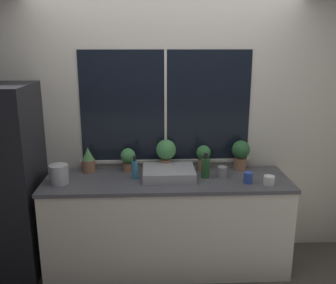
{
  "coord_description": "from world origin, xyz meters",
  "views": [
    {
      "loc": [
        -0.13,
        -2.89,
        2.1
      ],
      "look_at": [
        0.01,
        0.31,
        1.24
      ],
      "focal_mm": 40.0,
      "sensor_mm": 36.0,
      "label": 1
    }
  ],
  "objects_px": {
    "bottle_tall": "(205,167)",
    "refrigerator": "(2,182)",
    "mug_white": "(269,180)",
    "sink": "(169,173)",
    "potted_plant_far_left": "(88,160)",
    "potted_plant_center": "(166,152)",
    "kettle": "(59,174)",
    "potted_plant_far_right": "(241,153)",
    "mug_blue": "(248,178)",
    "potted_plant_left": "(128,158)",
    "mug_grey": "(222,172)",
    "soap_bottle": "(135,169)",
    "potted_plant_right": "(203,156)"
  },
  "relations": [
    {
      "from": "bottle_tall",
      "to": "refrigerator",
      "type": "bearing_deg",
      "value": 179.85
    },
    {
      "from": "mug_white",
      "to": "sink",
      "type": "bearing_deg",
      "value": 166.1
    },
    {
      "from": "potted_plant_far_left",
      "to": "potted_plant_center",
      "type": "distance_m",
      "value": 0.75
    },
    {
      "from": "sink",
      "to": "kettle",
      "type": "bearing_deg",
      "value": -173.81
    },
    {
      "from": "refrigerator",
      "to": "potted_plant_far_right",
      "type": "xyz_separation_m",
      "value": [
        2.21,
        0.21,
        0.18
      ]
    },
    {
      "from": "sink",
      "to": "potted_plant_far_right",
      "type": "bearing_deg",
      "value": 15.71
    },
    {
      "from": "potted_plant_far_left",
      "to": "bottle_tall",
      "type": "height_order",
      "value": "potted_plant_far_left"
    },
    {
      "from": "mug_blue",
      "to": "potted_plant_left",
      "type": "bearing_deg",
      "value": 161.32
    },
    {
      "from": "mug_grey",
      "to": "mug_white",
      "type": "xyz_separation_m",
      "value": [
        0.37,
        -0.2,
        -0.01
      ]
    },
    {
      "from": "potted_plant_center",
      "to": "mug_blue",
      "type": "relative_size",
      "value": 3.12
    },
    {
      "from": "mug_grey",
      "to": "kettle",
      "type": "relative_size",
      "value": 0.54
    },
    {
      "from": "potted_plant_left",
      "to": "soap_bottle",
      "type": "relative_size",
      "value": 1.06
    },
    {
      "from": "potted_plant_far_right",
      "to": "kettle",
      "type": "height_order",
      "value": "potted_plant_far_right"
    },
    {
      "from": "potted_plant_center",
      "to": "potted_plant_far_right",
      "type": "height_order",
      "value": "potted_plant_center"
    },
    {
      "from": "refrigerator",
      "to": "potted_plant_far_left",
      "type": "xyz_separation_m",
      "value": [
        0.75,
        0.21,
        0.13
      ]
    },
    {
      "from": "refrigerator",
      "to": "mug_grey",
      "type": "xyz_separation_m",
      "value": [
        2.0,
        -0.01,
        0.06
      ]
    },
    {
      "from": "bottle_tall",
      "to": "mug_white",
      "type": "bearing_deg",
      "value": -20.92
    },
    {
      "from": "potted_plant_far_right",
      "to": "kettle",
      "type": "xyz_separation_m",
      "value": [
        -1.67,
        -0.3,
        -0.08
      ]
    },
    {
      "from": "potted_plant_far_right",
      "to": "soap_bottle",
      "type": "relative_size",
      "value": 1.37
    },
    {
      "from": "potted_plant_center",
      "to": "mug_grey",
      "type": "relative_size",
      "value": 2.98
    },
    {
      "from": "sink",
      "to": "bottle_tall",
      "type": "distance_m",
      "value": 0.34
    },
    {
      "from": "potted_plant_center",
      "to": "mug_grey",
      "type": "bearing_deg",
      "value": -22.94
    },
    {
      "from": "refrigerator",
      "to": "potted_plant_right",
      "type": "height_order",
      "value": "refrigerator"
    },
    {
      "from": "potted_plant_far_right",
      "to": "bottle_tall",
      "type": "bearing_deg",
      "value": -150.43
    },
    {
      "from": "mug_grey",
      "to": "sink",
      "type": "bearing_deg",
      "value": 178.1
    },
    {
      "from": "refrigerator",
      "to": "bottle_tall",
      "type": "bearing_deg",
      "value": -0.15
    },
    {
      "from": "refrigerator",
      "to": "mug_blue",
      "type": "bearing_deg",
      "value": -4.12
    },
    {
      "from": "potted_plant_center",
      "to": "soap_bottle",
      "type": "relative_size",
      "value": 1.45
    },
    {
      "from": "potted_plant_right",
      "to": "mug_white",
      "type": "bearing_deg",
      "value": -38.36
    },
    {
      "from": "potted_plant_far_left",
      "to": "kettle",
      "type": "bearing_deg",
      "value": -124.26
    },
    {
      "from": "sink",
      "to": "mug_grey",
      "type": "relative_size",
      "value": 4.58
    },
    {
      "from": "refrigerator",
      "to": "soap_bottle",
      "type": "distance_m",
      "value": 1.2
    },
    {
      "from": "bottle_tall",
      "to": "mug_white",
      "type": "xyz_separation_m",
      "value": [
        0.53,
        -0.2,
        -0.06
      ]
    },
    {
      "from": "potted_plant_far_left",
      "to": "mug_blue",
      "type": "bearing_deg",
      "value": -14.04
    },
    {
      "from": "potted_plant_right",
      "to": "kettle",
      "type": "distance_m",
      "value": 1.35
    },
    {
      "from": "sink",
      "to": "mug_grey",
      "type": "bearing_deg",
      "value": -1.9
    },
    {
      "from": "potted_plant_center",
      "to": "kettle",
      "type": "xyz_separation_m",
      "value": [
        -0.95,
        -0.3,
        -0.1
      ]
    },
    {
      "from": "potted_plant_center",
      "to": "kettle",
      "type": "relative_size",
      "value": 1.62
    },
    {
      "from": "potted_plant_far_left",
      "to": "potted_plant_right",
      "type": "xyz_separation_m",
      "value": [
        1.11,
        0.0,
        0.03
      ]
    },
    {
      "from": "potted_plant_center",
      "to": "mug_white",
      "type": "height_order",
      "value": "potted_plant_center"
    },
    {
      "from": "sink",
      "to": "potted_plant_left",
      "type": "distance_m",
      "value": 0.44
    },
    {
      "from": "potted_plant_far_left",
      "to": "mug_grey",
      "type": "height_order",
      "value": "potted_plant_far_left"
    },
    {
      "from": "refrigerator",
      "to": "sink",
      "type": "bearing_deg",
      "value": 0.25
    },
    {
      "from": "mug_grey",
      "to": "mug_blue",
      "type": "bearing_deg",
      "value": -36.44
    },
    {
      "from": "bottle_tall",
      "to": "kettle",
      "type": "relative_size",
      "value": 1.23
    },
    {
      "from": "potted_plant_left",
      "to": "mug_white",
      "type": "xyz_separation_m",
      "value": [
        1.25,
        -0.41,
        -0.09
      ]
    },
    {
      "from": "mug_white",
      "to": "potted_plant_right",
      "type": "bearing_deg",
      "value": 141.64
    },
    {
      "from": "potted_plant_left",
      "to": "potted_plant_center",
      "type": "distance_m",
      "value": 0.37
    },
    {
      "from": "sink",
      "to": "potted_plant_left",
      "type": "height_order",
      "value": "sink"
    },
    {
      "from": "potted_plant_left",
      "to": "soap_bottle",
      "type": "height_order",
      "value": "potted_plant_left"
    }
  ]
}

